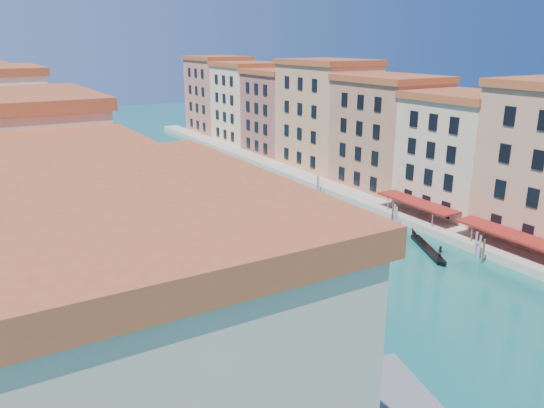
{
  "coord_description": "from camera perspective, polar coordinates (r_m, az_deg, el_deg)",
  "views": [
    {
      "loc": [
        -30.32,
        -10.61,
        24.11
      ],
      "look_at": [
        0.12,
        40.79,
        5.75
      ],
      "focal_mm": 35.0,
      "sensor_mm": 36.0,
      "label": 1
    }
  ],
  "objects": [
    {
      "name": "vaporetto_far",
      "position": [
        92.52,
        -16.45,
        2.23
      ],
      "size": [
        8.8,
        23.09,
        3.36
      ],
      "rotation": [
        0.0,
        0.0,
        -0.17
      ],
      "color": "silver",
      "rests_on": "ground"
    },
    {
      "name": "motorboat_far",
      "position": [
        95.16,
        -6.51,
        2.61
      ],
      "size": [
        3.69,
        6.69,
        1.32
      ],
      "rotation": [
        0.0,
        0.0,
        -0.28
      ],
      "color": "white",
      "rests_on": "ground"
    },
    {
      "name": "quay",
      "position": [
        94.93,
        3.93,
        2.64
      ],
      "size": [
        4.0,
        140.0,
        1.0
      ],
      "primitive_type": "cube",
      "color": "#ADA28B",
      "rests_on": "ground"
    },
    {
      "name": "left_bank_palazzos",
      "position": [
        76.78,
        -26.91,
        4.41
      ],
      "size": [
        12.8,
        128.4,
        21.0
      ],
      "color": "tan",
      "rests_on": "ground"
    },
    {
      "name": "mooring_poles_right",
      "position": [
        67.2,
        19.56,
        -3.79
      ],
      "size": [
        1.44,
        54.24,
        3.2
      ],
      "color": "#502D1B",
      "rests_on": "ground"
    },
    {
      "name": "right_bank_palazzos",
      "position": [
        97.78,
        7.95,
        8.47
      ],
      "size": [
        12.8,
        128.4,
        21.0
      ],
      "color": "#A34136",
      "rests_on": "ground"
    },
    {
      "name": "restaurant_awnings",
      "position": [
        65.83,
        25.27,
        -3.34
      ],
      "size": [
        3.2,
        44.55,
        3.12
      ],
      "color": "maroon",
      "rests_on": "ground"
    },
    {
      "name": "gondola_far",
      "position": [
        74.65,
        -1.97,
        -1.45
      ],
      "size": [
        6.28,
        12.67,
        1.9
      ],
      "rotation": [
        0.0,
        0.0,
        0.41
      ],
      "color": "black",
      "rests_on": "ground"
    },
    {
      "name": "gondola_right",
      "position": [
        66.32,
        16.47,
        -4.56
      ],
      "size": [
        5.71,
        10.83,
        2.31
      ],
      "rotation": [
        0.0,
        0.0,
        -0.44
      ],
      "color": "black",
      "rests_on": "ground"
    },
    {
      "name": "motorboat_mid",
      "position": [
        59.78,
        -0.58,
        -6.05
      ],
      "size": [
        4.5,
        8.07,
        1.6
      ],
      "rotation": [
        0.0,
        0.0,
        -0.29
      ],
      "color": "silver",
      "rests_on": "ground"
    },
    {
      "name": "gondola_fore",
      "position": [
        60.96,
        5.88,
        -5.93
      ],
      "size": [
        3.4,
        10.85,
        2.19
      ],
      "rotation": [
        0.0,
        0.0,
        -0.24
      ],
      "color": "black",
      "rests_on": "ground"
    }
  ]
}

